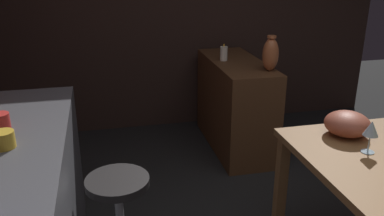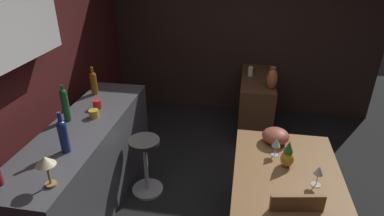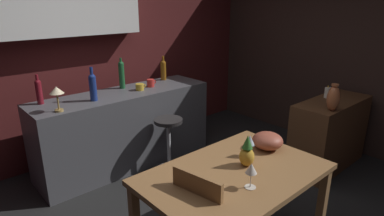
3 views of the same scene
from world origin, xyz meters
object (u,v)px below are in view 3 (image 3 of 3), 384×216
at_px(pineapple_centerpiece, 247,153).
at_px(fruit_bowl, 267,141).
at_px(wine_glass_left, 250,141).
at_px(wine_bottle_amber, 163,69).
at_px(vase_copper, 333,98).
at_px(sideboard_cabinet, 329,134).
at_px(wine_bottle_cobalt, 93,86).
at_px(counter_lamp, 57,92).
at_px(pillar_candle_tall, 327,93).
at_px(wine_bottle_ruby, 39,90).
at_px(dining_table, 234,182).
at_px(wine_glass_right, 251,169).
at_px(wine_bottle_green, 122,74).
at_px(bar_stool, 169,144).
at_px(cup_mustard, 140,87).
at_px(cup_red, 151,83).

xyz_separation_m(pineapple_centerpiece, fruit_bowl, (0.36, 0.07, -0.03)).
relative_size(wine_glass_left, wine_bottle_amber, 0.54).
bearing_deg(fruit_bowl, vase_copper, -0.23).
height_order(sideboard_cabinet, wine_bottle_cobalt, wine_bottle_cobalt).
bearing_deg(counter_lamp, pillar_candle_tall, -27.42).
distance_m(wine_bottle_ruby, counter_lamp, 0.37).
relative_size(sideboard_cabinet, vase_copper, 3.87).
bearing_deg(dining_table, fruit_bowl, 9.09).
distance_m(wine_bottle_cobalt, counter_lamp, 0.42).
height_order(wine_glass_right, wine_bottle_green, wine_bottle_green).
relative_size(dining_table, fruit_bowl, 5.30).
distance_m(bar_stool, pineapple_centerpiece, 1.48).
distance_m(sideboard_cabinet, wine_bottle_green, 2.56).
relative_size(bar_stool, cup_mustard, 4.99).
distance_m(dining_table, sideboard_cabinet, 1.98).
height_order(dining_table, pillar_candle_tall, pillar_candle_tall).
bearing_deg(wine_glass_left, sideboard_cabinet, 4.52).
height_order(pineapple_centerpiece, fruit_bowl, pineapple_centerpiece).
distance_m(wine_glass_right, wine_bottle_cobalt, 2.01).
bearing_deg(fruit_bowl, wine_bottle_green, 95.90).
relative_size(cup_red, cup_mustard, 0.95).
xyz_separation_m(dining_table, sideboard_cabinet, (1.96, 0.22, -0.24)).
bearing_deg(fruit_bowl, wine_glass_left, 176.48).
height_order(dining_table, pineapple_centerpiece, pineapple_centerpiece).
bearing_deg(vase_copper, wine_glass_right, -170.63).
height_order(dining_table, wine_bottle_green, wine_bottle_green).
relative_size(wine_glass_left, wine_bottle_cobalt, 0.48).
relative_size(cup_red, pillar_candle_tall, 0.83).
xyz_separation_m(sideboard_cabinet, wine_bottle_amber, (-1.04, 1.84, 0.64)).
bearing_deg(wine_glass_right, wine_bottle_cobalt, 93.35).
height_order(sideboard_cabinet, vase_copper, vase_copper).
xyz_separation_m(wine_glass_left, fruit_bowl, (0.22, -0.01, -0.06)).
height_order(wine_bottle_amber, wine_bottle_green, wine_bottle_green).
bearing_deg(dining_table, wine_bottle_cobalt, 96.33).
distance_m(sideboard_cabinet, cup_red, 2.22).
bearing_deg(pillar_candle_tall, dining_table, -170.55).
bearing_deg(pillar_candle_tall, counter_lamp, 152.58).
distance_m(wine_bottle_amber, counter_lamp, 1.57).
bearing_deg(sideboard_cabinet, wine_glass_left, -175.48).
bearing_deg(pineapple_centerpiece, sideboard_cabinet, 6.88).
distance_m(wine_bottle_cobalt, cup_red, 0.79).
relative_size(dining_table, wine_glass_left, 7.68).
distance_m(wine_glass_left, cup_mustard, 1.75).
bearing_deg(bar_stool, counter_lamp, 162.67).
xyz_separation_m(pineapple_centerpiece, counter_lamp, (-0.74, 1.68, 0.25)).
bearing_deg(wine_glass_right, wine_bottle_ruby, 104.37).
xyz_separation_m(counter_lamp, vase_copper, (2.20, -1.61, -0.13)).
bearing_deg(wine_bottle_ruby, pineapple_centerpiece, -68.86).
height_order(pineapple_centerpiece, cup_mustard, pineapple_centerpiece).
distance_m(wine_glass_right, cup_red, 2.19).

